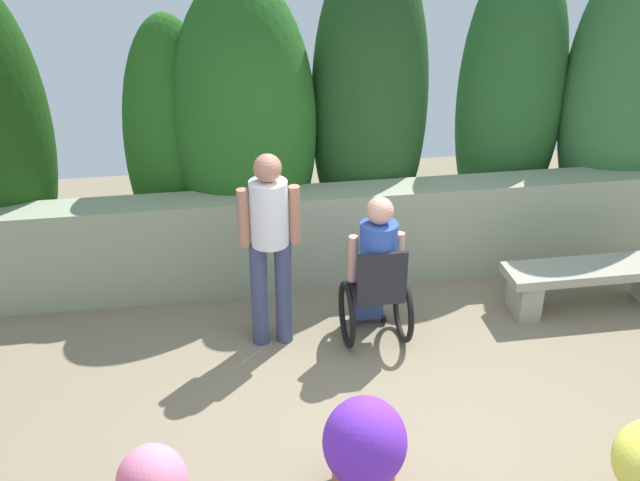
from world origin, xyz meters
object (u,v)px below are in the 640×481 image
stone_bench (591,280)px  person_standing_companion (270,238)px  flower_pot_purple_near (365,449)px  person_in_wheelchair (376,274)px

stone_bench → person_standing_companion: 2.96m
flower_pot_purple_near → person_in_wheelchair: bearing=75.2°
person_standing_companion → stone_bench: bearing=0.3°
stone_bench → flower_pot_purple_near: bearing=-150.1°
person_in_wheelchair → person_standing_companion: 0.92m
flower_pot_purple_near → stone_bench: bearing=36.6°
stone_bench → person_standing_companion: bearing=174.8°
person_in_wheelchair → person_standing_companion: bearing=166.6°
stone_bench → flower_pot_purple_near: (-2.47, -1.84, 0.04)m
person_standing_companion → flower_pot_purple_near: (0.41, -1.76, -0.64)m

